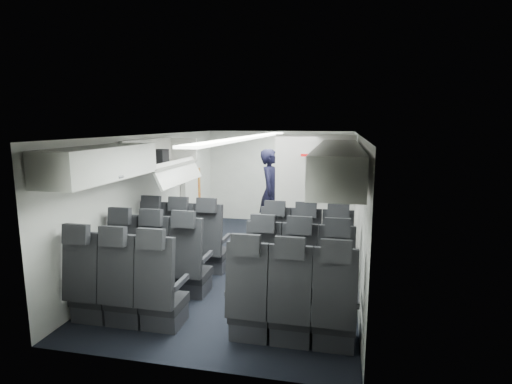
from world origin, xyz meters
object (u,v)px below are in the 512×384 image
at_px(seat_row_rear, 204,299).
at_px(flight_attendant, 271,192).
at_px(seat_row_mid, 227,270).
at_px(galley_unit, 319,185).
at_px(seat_row_front, 243,250).
at_px(carry_on_bag, 153,158).
at_px(boarding_door, 192,189).

height_order(seat_row_rear, flight_attendant, flight_attendant).
distance_m(seat_row_mid, seat_row_rear, 0.90).
bearing_deg(galley_unit, seat_row_front, -106.28).
bearing_deg(galley_unit, seat_row_mid, -102.88).
height_order(seat_row_front, galley_unit, galley_unit).
relative_size(seat_row_mid, galley_unit, 1.75).
relative_size(seat_row_front, seat_row_mid, 1.00).
bearing_deg(carry_on_bag, seat_row_mid, -36.34).
bearing_deg(seat_row_mid, galley_unit, 77.12).
bearing_deg(seat_row_front, flight_attendant, 89.73).
xyz_separation_m(boarding_door, flight_attendant, (1.65, 0.25, -0.05)).
distance_m(seat_row_front, flight_attendant, 2.39).
height_order(seat_row_front, seat_row_rear, same).
relative_size(seat_row_front, seat_row_rear, 1.00).
distance_m(seat_row_rear, boarding_door, 4.25).
bearing_deg(seat_row_front, seat_row_mid, -90.00).
xyz_separation_m(seat_row_mid, flight_attendant, (0.01, 3.24, 0.50)).
relative_size(seat_row_mid, seat_row_rear, 1.00).
relative_size(boarding_door, flight_attendant, 1.03).
bearing_deg(carry_on_bag, boarding_door, 90.79).
distance_m(seat_row_front, galley_unit, 3.43).
height_order(seat_row_front, carry_on_bag, carry_on_bag).
height_order(seat_row_rear, galley_unit, galley_unit).
bearing_deg(seat_row_mid, seat_row_front, 90.00).
bearing_deg(boarding_door, carry_on_bag, -84.74).
distance_m(galley_unit, flight_attendant, 1.31).
height_order(galley_unit, flight_attendant, galley_unit).
bearing_deg(carry_on_bag, seat_row_rear, -55.67).
distance_m(seat_row_mid, boarding_door, 3.45).
xyz_separation_m(boarding_door, carry_on_bag, (0.19, -2.09, 0.85)).
xyz_separation_m(seat_row_front, seat_row_rear, (0.00, -1.80, 0.00)).
height_order(seat_row_rear, carry_on_bag, carry_on_bag).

